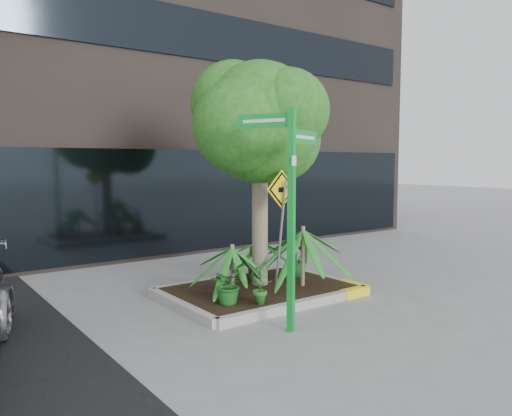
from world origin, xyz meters
TOP-DOWN VIEW (x-y plane):
  - ground at (0.00, 0.00)m, footprint 80.00×80.00m
  - planter at (0.23, 0.27)m, footprint 3.35×2.36m
  - tree at (0.34, 0.50)m, footprint 2.82×2.50m
  - palm_front at (0.90, -0.08)m, footprint 1.23×1.23m
  - palm_left at (-0.45, 0.20)m, footprint 0.96×0.96m
  - palm_back at (0.73, 1.02)m, footprint 0.82×0.82m
  - shrub_a at (-0.83, -0.23)m, footprint 0.80×0.80m
  - shrub_b at (1.31, 0.55)m, footprint 0.44×0.44m
  - shrub_c at (-0.43, -0.55)m, footprint 0.54×0.54m
  - shrub_d at (0.54, 0.88)m, footprint 0.46×0.46m
  - street_sign_post at (-0.57, -1.42)m, footprint 1.16×0.87m
  - cattle_sign at (0.24, -0.25)m, footprint 0.65×0.29m

SIDE VIEW (x-z plane):
  - ground at x=0.00m, z-range 0.00..0.00m
  - planter at x=0.23m, z-range 0.03..0.18m
  - shrub_a at x=-0.83m, z-range 0.15..0.78m
  - shrub_d at x=0.54m, z-range 0.15..0.81m
  - shrub_b at x=1.31m, z-range 0.15..0.86m
  - shrub_c at x=-0.43m, z-range 0.15..0.91m
  - palm_back at x=0.73m, z-range 0.37..1.28m
  - palm_left at x=-0.45m, z-range 0.41..1.48m
  - palm_front at x=0.90m, z-range 0.49..1.85m
  - cattle_sign at x=0.24m, z-range 0.52..2.63m
  - street_sign_post at x=-0.57m, z-range 0.37..3.51m
  - tree at x=0.34m, z-range 0.98..5.21m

